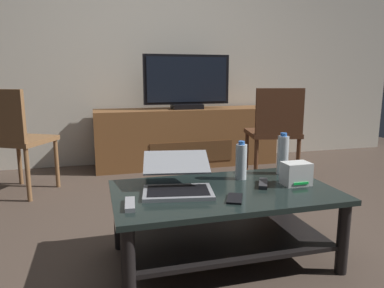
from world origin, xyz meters
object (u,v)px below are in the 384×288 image
object	(u,v)px
water_bottle_near	(283,155)
water_bottle_far	(241,161)
laptop	(177,179)
soundbar_remote	(263,183)
coffee_table	(224,211)
router_box	(296,174)
tv_remote	(130,204)
dining_chair	(275,129)
side_chair	(14,136)
cell_phone	(235,199)
media_cabinet	(187,137)
television	(187,83)

from	to	relation	value
water_bottle_near	water_bottle_far	world-z (taller)	water_bottle_near
laptop	soundbar_remote	size ratio (longest dim) A/B	2.71
coffee_table	laptop	size ratio (longest dim) A/B	2.64
router_box	water_bottle_near	size ratio (longest dim) A/B	0.58
router_box	coffee_table	bearing A→B (deg)	177.03
coffee_table	tv_remote	size ratio (longest dim) A/B	7.16
dining_chair	soundbar_remote	world-z (taller)	dining_chair
side_chair	cell_phone	bearing A→B (deg)	-51.85
media_cabinet	soundbar_remote	size ratio (longest dim) A/B	12.26
laptop	router_box	distance (m)	0.65
water_bottle_far	laptop	bearing A→B (deg)	-165.01
coffee_table	television	size ratio (longest dim) A/B	1.23
dining_chair	side_chair	distance (m)	2.22
television	cell_phone	xyz separation A→B (m)	(-0.34, -2.22, -0.50)
laptop	water_bottle_far	xyz separation A→B (m)	(0.40, 0.11, 0.05)
laptop	water_bottle_far	size ratio (longest dim) A/B	1.97
router_box	water_bottle_near	bearing A→B (deg)	79.88
coffee_table	cell_phone	size ratio (longest dim) A/B	8.18
water_bottle_far	television	bearing A→B (deg)	84.70
water_bottle_near	coffee_table	bearing A→B (deg)	-156.18
water_bottle_far	soundbar_remote	world-z (taller)	water_bottle_far
water_bottle_near	water_bottle_far	xyz separation A→B (m)	(-0.28, -0.04, -0.01)
router_box	soundbar_remote	bearing A→B (deg)	169.17
media_cabinet	soundbar_remote	world-z (taller)	media_cabinet
soundbar_remote	cell_phone	bearing A→B (deg)	-116.29
laptop	router_box	world-z (taller)	laptop
dining_chair	laptop	distance (m)	1.66
laptop	cell_phone	size ratio (longest dim) A/B	3.09
dining_chair	water_bottle_far	distance (m)	1.32
coffee_table	television	world-z (taller)	television
media_cabinet	water_bottle_near	world-z (taller)	water_bottle_near
side_chair	router_box	world-z (taller)	side_chair
coffee_table	soundbar_remote	distance (m)	0.26
water_bottle_far	water_bottle_near	bearing A→B (deg)	7.45
media_cabinet	laptop	distance (m)	2.12
side_chair	soundbar_remote	world-z (taller)	side_chair
television	laptop	bearing A→B (deg)	-105.92
television	media_cabinet	bearing A→B (deg)	90.00
television	water_bottle_near	xyz separation A→B (m)	(0.11, -1.87, -0.38)
tv_remote	soundbar_remote	distance (m)	0.74
media_cabinet	tv_remote	distance (m)	2.36
cell_phone	soundbar_remote	bearing A→B (deg)	61.73
dining_chair	water_bottle_near	size ratio (longest dim) A/B	3.49
laptop	router_box	bearing A→B (deg)	-6.54
router_box	water_bottle_near	distance (m)	0.23
coffee_table	media_cabinet	world-z (taller)	media_cabinet
television	tv_remote	bearing A→B (deg)	-110.89
television	tv_remote	distance (m)	2.39
media_cabinet	tv_remote	bearing A→B (deg)	-110.70
cell_phone	soundbar_remote	world-z (taller)	soundbar_remote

